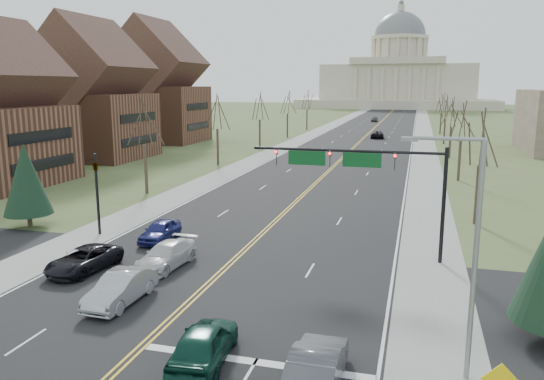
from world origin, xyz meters
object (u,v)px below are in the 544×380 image
Objects in this scene: signal_left at (97,185)px; car_sb_inner_second at (166,255)px; car_sb_outer_second at (160,231)px; car_far_sb at (375,119)px; signal_mast at (361,168)px; car_nb_outer_lead at (317,367)px; car_sb_inner_lead at (121,288)px; street_light at (469,244)px; car_sb_outer_lead at (84,260)px; car_nb_inner_lead at (204,343)px; car_far_nb at (377,134)px.

car_sb_inner_second is at bearing -33.07° from signal_left.
car_sb_outer_second is 128.07m from car_far_sb.
car_sb_inner_second is 1.14× the size of car_far_sb.
car_sb_outer_second is at bearing -178.58° from signal_mast.
car_far_sb is (-9.54, 143.29, -0.08)m from car_nb_outer_lead.
signal_left is at bearing 128.69° from car_sb_inner_lead.
signal_left is at bearing 175.01° from car_sb_outer_second.
car_sb_inner_lead is 0.95× the size of car_sb_inner_second.
street_light is 22.05m from car_sb_outer_lead.
signal_left is 1.26× the size of car_sb_inner_lead.
car_nb_outer_lead is (-5.06, -2.15, -4.39)m from street_light.
street_light reaches higher than car_sb_inner_lead.
car_far_sb is (4.53, 127.99, 0.01)m from car_sb_outer_second.
car_sb_inner_lead is at bearing 170.18° from street_light.
car_nb_inner_lead is at bearing -51.14° from car_sb_inner_second.
signal_left is 13.84m from car_sb_inner_lead.
car_sb_outer_second is at bearing 145.50° from street_light.
signal_mast is 2.42× the size of car_nb_outer_lead.
car_sb_outer_second is (-3.14, 10.38, -0.05)m from car_sb_inner_lead.
car_far_sb is at bearing -86.65° from car_nb_outer_lead.
car_sb_inner_second is (-16.25, 8.30, -4.49)m from street_light.
car_nb_outer_lead is 15.31m from car_sb_inner_second.
car_sb_outer_lead is at bearing -103.42° from car_sb_outer_second.
car_sb_outer_lead is at bearing -91.31° from car_far_sb.
street_light is 1.82× the size of car_sb_inner_second.
street_light is (24.24, -13.50, 1.51)m from signal_left.
signal_mast is 17.64m from car_sb_outer_lead.
car_far_nb is (-0.39, 93.18, -0.04)m from car_nb_inner_lead.
car_sb_outer_lead is at bearing 162.84° from street_light.
car_sb_inner_lead is at bearing -89.33° from car_far_sb.
car_sb_inner_second is at bearing -60.39° from car_sb_outer_second.
signal_mast is 15.95m from car_sb_inner_lead.
car_nb_outer_lead reaches higher than car_sb_outer_lead.
street_light reaches higher than car_sb_outer_lead.
car_sb_inner_lead is 5.86m from car_sb_outer_lead.
car_sb_outer_lead is (-20.62, 6.37, -4.52)m from street_light.
street_light reaches higher than car_far_sb.
signal_left is at bearing 180.00° from signal_mast.
car_far_nb is (9.05, 78.46, 0.04)m from car_sb_outer_second.
signal_left is 79.44m from car_far_nb.
car_sb_inner_lead reaches higher than car_sb_inner_second.
car_far_nb is (-10.08, 91.61, -4.43)m from street_light.
car_sb_inner_second is at bearing -61.84° from car_nb_inner_lead.
car_nb_outer_lead is 1.05× the size of car_sb_inner_lead.
street_light is 92.27m from car_far_nb.
car_sb_inner_lead is 5.54m from car_sb_inner_second.
car_sb_inner_second is at bearing 30.99° from car_sb_outer_lead.
street_light is 1.81× the size of car_nb_outer_lead.
signal_mast reaches higher than car_sb_inner_second.
car_far_sb is at bearing 94.56° from car_sb_outer_lead.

